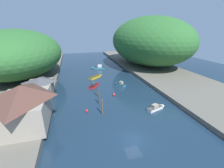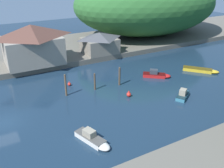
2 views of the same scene
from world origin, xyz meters
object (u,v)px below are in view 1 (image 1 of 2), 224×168
at_px(boat_far_upstream, 95,85).
at_px(boat_navy_launch, 120,84).
at_px(channel_buoy_near, 114,94).
at_px(person_on_quay, 30,130).
at_px(waterfront_building, 24,105).
at_px(boathouse_shed, 40,85).
at_px(channel_buoy_far, 87,111).
at_px(boat_white_cruiser, 96,77).
at_px(boat_cabin_cruiser, 98,68).
at_px(person_by_boathouse, 49,92).
at_px(boat_moored_right, 157,107).

relative_size(boat_far_upstream, boat_navy_launch, 1.20).
distance_m(channel_buoy_near, person_on_quay, 21.68).
relative_size(waterfront_building, boathouse_shed, 1.49).
bearing_deg(boat_navy_launch, channel_buoy_near, -151.93).
bearing_deg(boathouse_shed, channel_buoy_far, -45.52).
distance_m(boat_navy_launch, channel_buoy_far, 17.92).
xyz_separation_m(boat_white_cruiser, boat_far_upstream, (-2.05, -8.81, 0.11)).
xyz_separation_m(channel_buoy_near, channel_buoy_far, (-7.91, -6.41, -0.08)).
bearing_deg(boat_white_cruiser, boathouse_shed, -93.24).
height_order(boat_cabin_cruiser, channel_buoy_far, boat_cabin_cruiser).
xyz_separation_m(boat_cabin_cruiser, channel_buoy_near, (-1.02, -29.42, -0.13)).
relative_size(channel_buoy_far, person_by_boathouse, 0.47).
bearing_deg(channel_buoy_near, boat_far_upstream, 115.28).
distance_m(boathouse_shed, person_by_boathouse, 3.50).
bearing_deg(boat_cabin_cruiser, boat_white_cruiser, -176.89).
relative_size(boat_cabin_cruiser, channel_buoy_near, 6.37).
bearing_deg(channel_buoy_far, boat_white_cruiser, 75.60).
xyz_separation_m(boat_moored_right, person_by_boathouse, (-23.53, 11.21, 1.61)).
relative_size(waterfront_building, boat_moored_right, 2.20).
bearing_deg(person_on_quay, boat_cabin_cruiser, -35.92).
bearing_deg(boathouse_shed, channel_buoy_near, -13.29).
bearing_deg(channel_buoy_far, boat_far_upstream, 74.84).
height_order(boathouse_shed, channel_buoy_far, boathouse_shed).
height_order(boat_moored_right, channel_buoy_far, boat_moored_right).
xyz_separation_m(boathouse_shed, person_on_quay, (1.15, -17.28, -1.25)).
xyz_separation_m(waterfront_building, person_on_quay, (1.25, -3.62, -2.77)).
height_order(boathouse_shed, boat_moored_right, boathouse_shed).
relative_size(boat_cabin_cruiser, person_on_quay, 3.82).
relative_size(person_on_quay, person_by_boathouse, 1.00).
distance_m(boat_cabin_cruiser, channel_buoy_near, 29.44).
bearing_deg(boat_cabin_cruiser, channel_buoy_far, -177.67).
relative_size(boathouse_shed, boat_far_upstream, 1.58).
bearing_deg(boat_moored_right, boat_cabin_cruiser, 170.98).
xyz_separation_m(boat_navy_launch, channel_buoy_near, (-3.99, -6.99, -0.04)).
height_order(channel_buoy_far, person_by_boathouse, person_by_boathouse).
height_order(boat_moored_right, boat_cabin_cruiser, boat_cabin_cruiser).
height_order(boat_white_cruiser, person_on_quay, person_on_quay).
xyz_separation_m(boat_white_cruiser, channel_buoy_near, (1.87, -17.12, 0.08)).
bearing_deg(channel_buoy_far, channel_buoy_near, 39.03).
bearing_deg(person_by_boathouse, boat_cabin_cruiser, -31.56).
bearing_deg(boat_far_upstream, person_on_quay, -84.18).
relative_size(boathouse_shed, boat_cabin_cruiser, 1.14).
bearing_deg(boathouse_shed, boat_far_upstream, 15.11).
bearing_deg(boat_far_upstream, boat_navy_launch, 28.73).
distance_m(boat_white_cruiser, channel_buoy_near, 17.22).
distance_m(waterfront_building, boat_far_upstream, 23.33).
distance_m(boat_moored_right, person_by_boathouse, 26.11).
bearing_deg(person_by_boathouse, waterfront_building, 168.89).
relative_size(boat_moored_right, channel_buoy_near, 4.91).
bearing_deg(boat_navy_launch, boat_far_upstream, 138.36).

